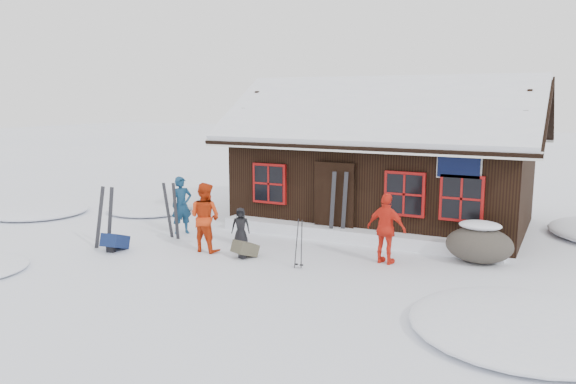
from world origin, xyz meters
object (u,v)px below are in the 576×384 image
skier_teal (182,205)px  backpack_blue (115,244)px  boulder (479,244)px  ski_poles (299,245)px  skier_crouched (241,226)px  skier_orange_left (205,217)px  skier_orange_right (386,229)px  ski_pair_left (105,218)px  backpack_olive (245,251)px

skier_teal → backpack_blue: (-0.35, -2.22, -0.64)m
boulder → ski_poles: ski_poles is taller
boulder → skier_crouched: bearing=-169.0°
skier_teal → skier_crouched: (2.10, -0.30, -0.32)m
skier_orange_left → skier_orange_right: size_ratio=1.05×
ski_poles → boulder: bearing=33.1°
skier_teal → boulder: 7.88m
skier_orange_left → backpack_blue: size_ratio=2.85×
ski_pair_left → skier_teal: bearing=45.9°
boulder → backpack_blue: size_ratio=2.52×
skier_teal → skier_orange_left: (1.65, -1.21, 0.05)m
backpack_olive → backpack_blue: bearing=-140.5°
skier_teal → skier_orange_left: size_ratio=0.94×
skier_teal → backpack_olive: skier_teal is taller
ski_poles → backpack_olive: 1.58m
skier_orange_right → ski_pair_left: bearing=25.8°
skier_orange_right → skier_orange_left: bearing=23.0°
ski_pair_left → ski_poles: ski_pair_left is taller
skier_crouched → ski_pair_left: (-2.88, -1.81, 0.28)m
skier_orange_right → boulder: (1.89, 1.03, -0.36)m
backpack_olive → ski_poles: bearing=15.4°
skier_orange_left → skier_crouched: (0.46, 0.91, -0.37)m
boulder → ski_poles: bearing=-146.9°
skier_orange_left → backpack_olive: size_ratio=3.21×
skier_orange_right → backpack_olive: size_ratio=3.04×
skier_crouched → boulder: skier_crouched is taller
skier_orange_left → skier_crouched: 1.08m
skier_teal → skier_orange_left: skier_orange_left is taller
backpack_blue → backpack_olive: bearing=7.3°
boulder → backpack_olive: (-5.00, -2.08, -0.30)m
skier_crouched → backpack_blue: skier_crouched is taller
skier_teal → backpack_olive: bearing=-82.5°
skier_crouched → boulder: bearing=-14.7°
ski_poles → backpack_olive: ski_poles is taller
backpack_olive → skier_orange_right: bearing=41.2°
boulder → skier_orange_right: bearing=-151.3°
backpack_blue → backpack_olive: (3.17, 0.96, -0.02)m
boulder → backpack_olive: size_ratio=2.83×
skier_teal → skier_orange_left: bearing=-94.6°
backpack_blue → skier_teal: bearing=71.5°
skier_orange_right → ski_poles: bearing=47.7°
skier_teal → ski_poles: skier_teal is taller
ski_pair_left → backpack_blue: (0.42, -0.12, -0.60)m
boulder → backpack_blue: (-8.18, -3.04, -0.28)m
skier_crouched → backpack_blue: (-2.45, -1.93, -0.32)m
skier_crouched → skier_orange_right: bearing=-24.6°
ski_pair_left → ski_poles: bearing=-16.8°
backpack_blue → skier_orange_left: bearing=17.5°
skier_crouched → ski_pair_left: 3.41m
backpack_olive → skier_crouched: bearing=149.3°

